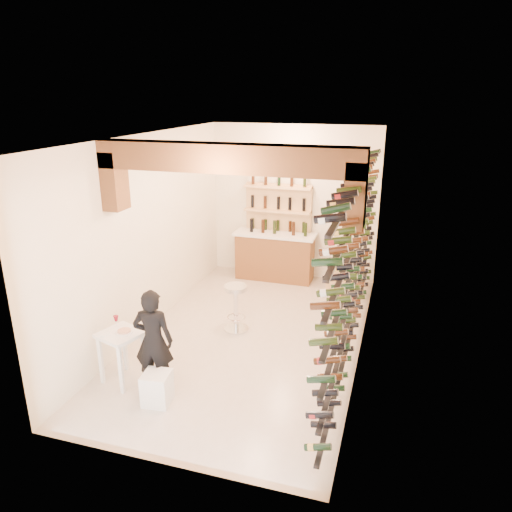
{
  "coord_description": "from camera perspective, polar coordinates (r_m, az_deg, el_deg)",
  "views": [
    {
      "loc": [
        2.15,
        -6.74,
        3.81
      ],
      "look_at": [
        0.0,
        0.3,
        1.3
      ],
      "focal_mm": 33.94,
      "sensor_mm": 36.0,
      "label": 1
    }
  ],
  "objects": [
    {
      "name": "crate_upper",
      "position": [
        9.6,
        10.04,
        -1.96
      ],
      "size": [
        0.47,
        0.35,
        0.26
      ],
      "primitive_type": "cube",
      "rotation": [
        0.0,
        0.0,
        0.11
      ],
      "color": "tan",
      "rests_on": "crate_lower"
    },
    {
      "name": "chrome_barstool",
      "position": [
        8.06,
        -2.39,
        -5.73
      ],
      "size": [
        0.41,
        0.41,
        0.8
      ],
      "rotation": [
        0.0,
        0.0,
        -0.27
      ],
      "color": "silver",
      "rests_on": "ground"
    },
    {
      "name": "ground",
      "position": [
        8.03,
        -0.63,
        -9.48
      ],
      "size": [
        6.0,
        6.0,
        0.0
      ],
      "primitive_type": "plane",
      "color": "beige",
      "rests_on": "ground"
    },
    {
      "name": "wine_rack",
      "position": [
        7.13,
        11.13,
        -0.01
      ],
      "size": [
        0.32,
        5.7,
        2.56
      ],
      "color": "black",
      "rests_on": "ground"
    },
    {
      "name": "tasting_table",
      "position": [
        6.88,
        -15.59,
        -9.66
      ],
      "size": [
        0.65,
        0.65,
        0.9
      ],
      "rotation": [
        0.0,
        0.0,
        -0.33
      ],
      "color": "white",
      "rests_on": "ground"
    },
    {
      "name": "back_counter",
      "position": [
        10.24,
        2.23,
        0.15
      ],
      "size": [
        1.7,
        0.62,
        1.29
      ],
      "color": "brown",
      "rests_on": "ground"
    },
    {
      "name": "crate_lower",
      "position": [
        9.7,
        9.94,
        -3.56
      ],
      "size": [
        0.54,
        0.38,
        0.32
      ],
      "primitive_type": "cube",
      "rotation": [
        0.0,
        0.0,
        -0.01
      ],
      "color": "tan",
      "rests_on": "ground"
    },
    {
      "name": "back_shelving",
      "position": [
        10.28,
        2.62,
        3.92
      ],
      "size": [
        1.4,
        0.31,
        2.73
      ],
      "color": "#E1B67E",
      "rests_on": "ground"
    },
    {
      "name": "person",
      "position": [
        6.55,
        -12.01,
        -9.77
      ],
      "size": [
        0.58,
        0.43,
        1.44
      ],
      "primitive_type": "imported",
      "rotation": [
        0.0,
        0.0,
        3.32
      ],
      "color": "black",
      "rests_on": "ground"
    },
    {
      "name": "white_stool",
      "position": [
        6.53,
        -11.58,
        -15.01
      ],
      "size": [
        0.37,
        0.37,
        0.42
      ],
      "primitive_type": "cube",
      "rotation": [
        0.0,
        0.0,
        0.11
      ],
      "color": "white",
      "rests_on": "ground"
    },
    {
      "name": "room_shell",
      "position": [
        7.0,
        -1.35,
        5.96
      ],
      "size": [
        3.52,
        6.02,
        3.21
      ],
      "color": "white",
      "rests_on": "ground"
    }
  ]
}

